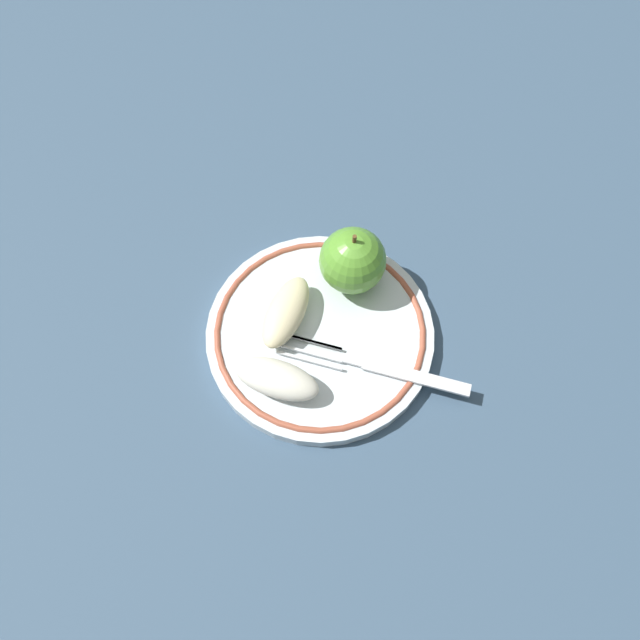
% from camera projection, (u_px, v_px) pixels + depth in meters
% --- Properties ---
extents(ground_plane, '(2.00, 2.00, 0.00)m').
position_uv_depth(ground_plane, '(309.00, 349.00, 0.60)').
color(ground_plane, '#385068').
extents(plate, '(0.22, 0.22, 0.02)m').
position_uv_depth(plate, '(320.00, 333.00, 0.60)').
color(plate, silver).
rests_on(plate, ground_plane).
extents(apple_red_whole, '(0.06, 0.06, 0.07)m').
position_uv_depth(apple_red_whole, '(353.00, 261.00, 0.59)').
color(apple_red_whole, '#599A30').
rests_on(apple_red_whole, plate).
extents(apple_slice_front, '(0.09, 0.06, 0.03)m').
position_uv_depth(apple_slice_front, '(286.00, 312.00, 0.59)').
color(apple_slice_front, beige).
rests_on(apple_slice_front, plate).
extents(apple_slice_back, '(0.06, 0.09, 0.03)m').
position_uv_depth(apple_slice_back, '(277.00, 379.00, 0.56)').
color(apple_slice_back, silver).
rests_on(apple_slice_back, plate).
extents(fork, '(0.07, 0.18, 0.00)m').
position_uv_depth(fork, '(378.00, 367.00, 0.58)').
color(fork, silver).
rests_on(fork, plate).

